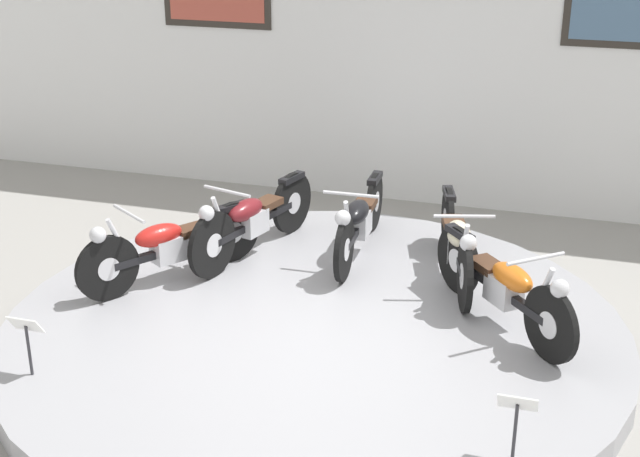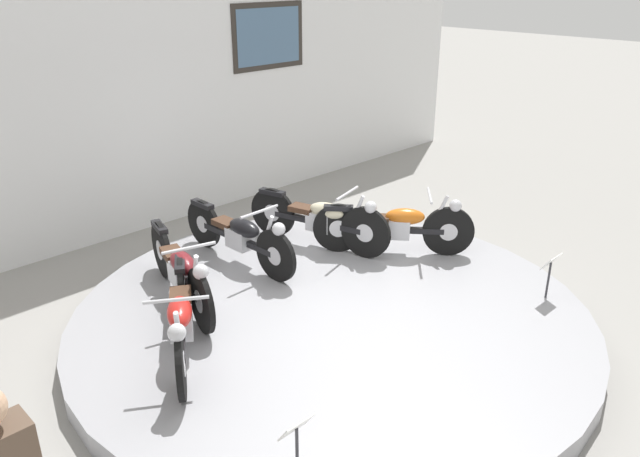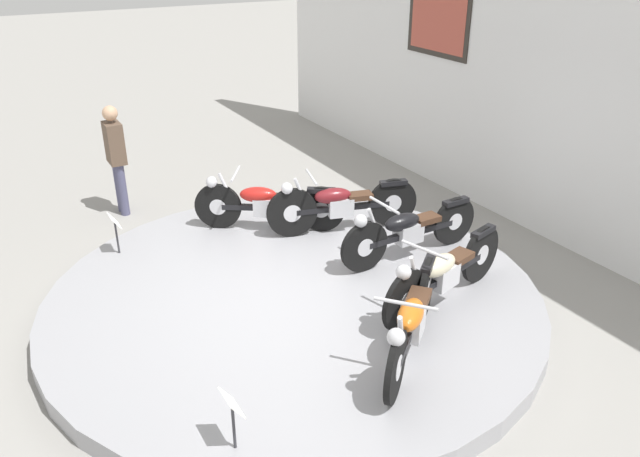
{
  "view_description": "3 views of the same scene",
  "coord_description": "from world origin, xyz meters",
  "px_view_note": "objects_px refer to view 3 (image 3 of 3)",
  "views": [
    {
      "loc": [
        2.03,
        -6.5,
        3.84
      ],
      "look_at": [
        -0.07,
        0.42,
        0.91
      ],
      "focal_mm": 50.0,
      "sensor_mm": 36.0,
      "label": 1
    },
    {
      "loc": [
        -4.07,
        -3.96,
        3.53
      ],
      "look_at": [
        0.23,
        0.41,
        0.93
      ],
      "focal_mm": 35.0,
      "sensor_mm": 36.0,
      "label": 2
    },
    {
      "loc": [
        5.25,
        -2.66,
        3.77
      ],
      "look_at": [
        -0.18,
        0.43,
        0.78
      ],
      "focal_mm": 35.0,
      "sensor_mm": 36.0,
      "label": 3
    }
  ],
  "objects_px": {
    "motorcycle_black": "(408,229)",
    "motorcycle_orange": "(412,320)",
    "motorcycle_red": "(266,203)",
    "visitor_standing": "(116,154)",
    "motorcycle_cream": "(444,272)",
    "info_placard_front_left": "(115,226)",
    "motorcycle_maroon": "(340,203)",
    "info_placard_front_centre": "(232,410)"
  },
  "relations": [
    {
      "from": "motorcycle_black",
      "to": "motorcycle_maroon",
      "type": "bearing_deg",
      "value": -162.65
    },
    {
      "from": "motorcycle_black",
      "to": "visitor_standing",
      "type": "height_order",
      "value": "visitor_standing"
    },
    {
      "from": "motorcycle_maroon",
      "to": "visitor_standing",
      "type": "bearing_deg",
      "value": -138.19
    },
    {
      "from": "motorcycle_orange",
      "to": "info_placard_front_left",
      "type": "xyz_separation_m",
      "value": [
        -3.38,
        -1.86,
        -0.01
      ]
    },
    {
      "from": "motorcycle_cream",
      "to": "visitor_standing",
      "type": "bearing_deg",
      "value": -153.89
    },
    {
      "from": "info_placard_front_centre",
      "to": "visitor_standing",
      "type": "xyz_separation_m",
      "value": [
        -5.33,
        0.45,
        0.32
      ]
    },
    {
      "from": "motorcycle_cream",
      "to": "info_placard_front_left",
      "type": "distance_m",
      "value": 3.9
    },
    {
      "from": "visitor_standing",
      "to": "motorcycle_red",
      "type": "bearing_deg",
      "value": 35.78
    },
    {
      "from": "motorcycle_red",
      "to": "motorcycle_black",
      "type": "relative_size",
      "value": 0.85
    },
    {
      "from": "motorcycle_orange",
      "to": "info_placard_front_left",
      "type": "distance_m",
      "value": 3.86
    },
    {
      "from": "info_placard_front_left",
      "to": "info_placard_front_centre",
      "type": "height_order",
      "value": "same"
    },
    {
      "from": "info_placard_front_left",
      "to": "visitor_standing",
      "type": "height_order",
      "value": "visitor_standing"
    },
    {
      "from": "motorcycle_black",
      "to": "motorcycle_cream",
      "type": "relative_size",
      "value": 1.01
    },
    {
      "from": "motorcycle_black",
      "to": "motorcycle_orange",
      "type": "relative_size",
      "value": 1.28
    },
    {
      "from": "motorcycle_maroon",
      "to": "motorcycle_orange",
      "type": "distance_m",
      "value": 2.7
    },
    {
      "from": "motorcycle_maroon",
      "to": "motorcycle_orange",
      "type": "height_order",
      "value": "motorcycle_maroon"
    },
    {
      "from": "motorcycle_red",
      "to": "motorcycle_orange",
      "type": "distance_m",
      "value": 3.1
    },
    {
      "from": "info_placard_front_left",
      "to": "motorcycle_maroon",
      "type": "bearing_deg",
      "value": 73.23
    },
    {
      "from": "motorcycle_black",
      "to": "motorcycle_orange",
      "type": "xyz_separation_m",
      "value": [
        1.55,
        -1.12,
        0.01
      ]
    },
    {
      "from": "motorcycle_maroon",
      "to": "motorcycle_orange",
      "type": "bearing_deg",
      "value": -17.35
    },
    {
      "from": "motorcycle_maroon",
      "to": "motorcycle_orange",
      "type": "relative_size",
      "value": 1.27
    },
    {
      "from": "motorcycle_red",
      "to": "visitor_standing",
      "type": "xyz_separation_m",
      "value": [
        -1.96,
        -1.41,
        0.32
      ]
    },
    {
      "from": "motorcycle_maroon",
      "to": "visitor_standing",
      "type": "relative_size",
      "value": 1.22
    },
    {
      "from": "motorcycle_red",
      "to": "motorcycle_orange",
      "type": "height_order",
      "value": "motorcycle_orange"
    },
    {
      "from": "motorcycle_maroon",
      "to": "info_placard_front_left",
      "type": "bearing_deg",
      "value": -106.77
    },
    {
      "from": "info_placard_front_left",
      "to": "info_placard_front_centre",
      "type": "xyz_separation_m",
      "value": [
        3.66,
        0.0,
        0.0
      ]
    },
    {
      "from": "motorcycle_cream",
      "to": "info_placard_front_centre",
      "type": "bearing_deg",
      "value": -73.23
    },
    {
      "from": "motorcycle_red",
      "to": "info_placard_front_centre",
      "type": "distance_m",
      "value": 3.85
    },
    {
      "from": "motorcycle_orange",
      "to": "visitor_standing",
      "type": "height_order",
      "value": "visitor_standing"
    },
    {
      "from": "info_placard_front_left",
      "to": "motorcycle_red",
      "type": "bearing_deg",
      "value": 81.41
    },
    {
      "from": "motorcycle_cream",
      "to": "visitor_standing",
      "type": "height_order",
      "value": "visitor_standing"
    },
    {
      "from": "motorcycle_maroon",
      "to": "motorcycle_cream",
      "type": "bearing_deg",
      "value": -0.0
    },
    {
      "from": "visitor_standing",
      "to": "info_placard_front_centre",
      "type": "bearing_deg",
      "value": -4.8
    },
    {
      "from": "motorcycle_orange",
      "to": "motorcycle_cream",
      "type": "bearing_deg",
      "value": 123.22
    },
    {
      "from": "motorcycle_black",
      "to": "motorcycle_orange",
      "type": "bearing_deg",
      "value": -35.97
    },
    {
      "from": "motorcycle_red",
      "to": "motorcycle_cream",
      "type": "height_order",
      "value": "motorcycle_cream"
    },
    {
      "from": "visitor_standing",
      "to": "motorcycle_black",
      "type": "bearing_deg",
      "value": 35.92
    },
    {
      "from": "info_placard_front_left",
      "to": "motorcycle_cream",
      "type": "bearing_deg",
      "value": 43.08
    },
    {
      "from": "motorcycle_red",
      "to": "motorcycle_orange",
      "type": "bearing_deg",
      "value": 0.08
    },
    {
      "from": "info_placard_front_centre",
      "to": "visitor_standing",
      "type": "relative_size",
      "value": 0.32
    },
    {
      "from": "motorcycle_black",
      "to": "info_placard_front_centre",
      "type": "relative_size",
      "value": 3.84
    },
    {
      "from": "motorcycle_maroon",
      "to": "info_placard_front_left",
      "type": "height_order",
      "value": "motorcycle_maroon"
    }
  ]
}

